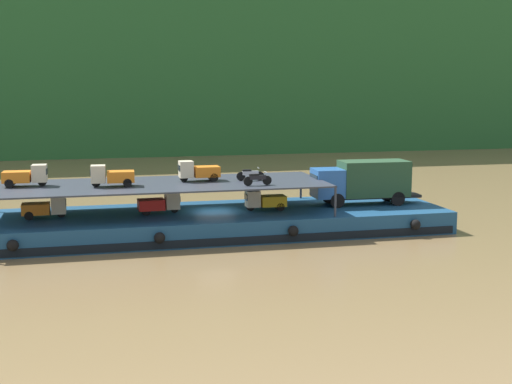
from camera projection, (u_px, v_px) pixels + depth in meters
ground_plane at (215, 233)px, 46.61m from camera, size 400.00×400.00×0.00m
hillside_far_bank at (140, 20)px, 104.68m from camera, size 139.85×29.02×34.78m
cargo_barge at (215, 222)px, 46.47m from camera, size 31.36×8.97×1.50m
covered_lorry at (363, 181)px, 48.76m from camera, size 7.92×2.54×3.10m
cargo_rack at (158, 185)px, 45.19m from camera, size 22.16×7.63×2.00m
mini_truck_lower_stern at (45, 207)px, 43.87m from camera, size 2.74×1.21×1.38m
mini_truck_lower_aft at (160, 203)px, 45.44m from camera, size 2.79×1.29×1.38m
mini_truck_lower_mid at (265, 200)px, 46.61m from camera, size 2.75×1.21×1.38m
mini_truck_upper_stern at (26, 176)px, 43.89m from camera, size 2.79×1.29×1.38m
mini_truck_upper_mid at (112, 176)px, 43.82m from camera, size 2.78×1.27×1.38m
mini_truck_upper_fore at (198, 171)px, 46.29m from camera, size 2.77×1.25×1.38m
motorcycle_upper_port at (257, 179)px, 44.35m from camera, size 1.90×0.55×0.87m
motorcycle_upper_centre at (250, 174)px, 46.56m from camera, size 1.90×0.55×0.87m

